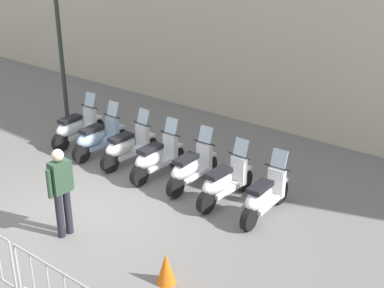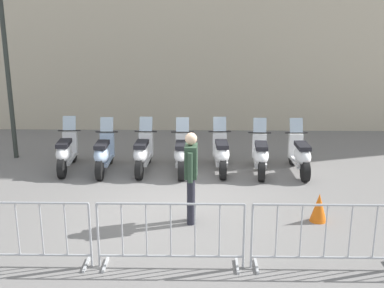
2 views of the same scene
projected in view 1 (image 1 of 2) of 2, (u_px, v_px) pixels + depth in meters
ground_plane at (81, 216)px, 10.52m from camera, size 120.00×120.00×0.00m
motorcycle_0 at (76, 128)px, 13.61m from camera, size 0.56×1.73×1.24m
motorcycle_1 at (98, 138)px, 12.99m from camera, size 0.59×1.72×1.24m
motorcycle_2 at (127, 147)px, 12.50m from camera, size 0.65×1.72×1.24m
motorcycle_3 at (156, 158)px, 11.93m from camera, size 0.58×1.72×1.24m
motorcycle_4 at (191, 168)px, 11.44m from camera, size 0.56×1.73×1.24m
motorcycle_5 at (224, 183)px, 10.84m from camera, size 0.64×1.72×1.24m
motorcycle_6 at (264, 197)px, 10.30m from camera, size 0.56×1.73×1.24m
street_lamp at (56, 5)px, 14.17m from camera, size 0.36×0.36×5.31m
officer_mid_plaza at (61, 188)px, 9.53m from camera, size 0.28×0.54×1.73m
traffic_cone at (166, 268)px, 8.52m from camera, size 0.32×0.32×0.55m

